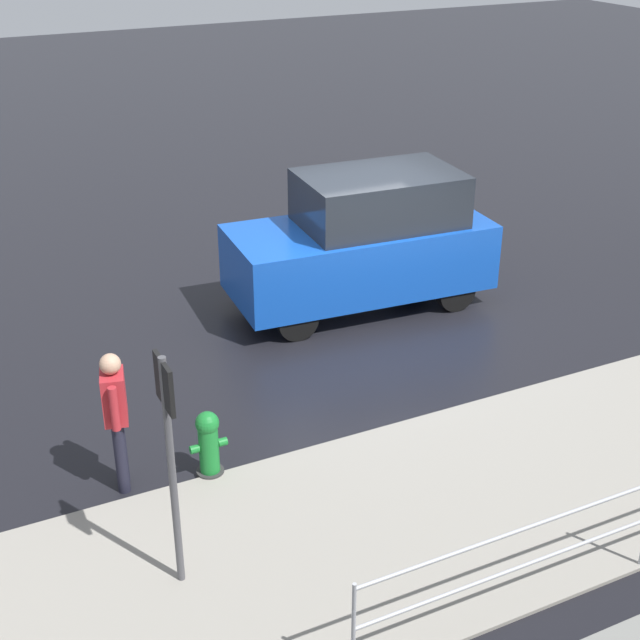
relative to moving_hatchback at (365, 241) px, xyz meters
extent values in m
plane|color=black|center=(0.28, 0.62, -1.03)|extent=(60.00, 60.00, 0.00)
cube|color=gray|center=(0.28, 4.82, -1.01)|extent=(24.00, 3.20, 0.04)
cube|color=blue|center=(0.09, -0.01, -0.23)|extent=(4.01, 1.96, 0.99)
cube|color=#1E232B|center=(-0.22, 0.02, 0.65)|extent=(2.44, 1.65, 0.77)
cylinder|color=black|center=(1.42, 0.62, -0.73)|extent=(0.61, 0.26, 0.60)
cylinder|color=black|center=(1.32, -0.81, -0.73)|extent=(0.61, 0.26, 0.60)
cylinder|color=black|center=(-1.15, 0.79, -0.73)|extent=(0.61, 0.26, 0.60)
cylinder|color=black|center=(-1.25, -0.63, -0.73)|extent=(0.61, 0.26, 0.60)
cylinder|color=#197A2D|center=(3.64, 3.17, -0.72)|extent=(0.22, 0.22, 0.62)
sphere|color=#197A2D|center=(3.64, 3.17, -0.35)|extent=(0.26, 0.26, 0.26)
cylinder|color=#197A2D|center=(3.48, 3.17, -0.64)|extent=(0.10, 0.09, 0.09)
cylinder|color=#197A2D|center=(3.80, 3.17, -0.64)|extent=(0.10, 0.09, 0.09)
cylinder|color=#2D2D2D|center=(3.64, 3.17, -1.00)|extent=(0.31, 0.31, 0.06)
cube|color=#B2262D|center=(4.55, 2.95, 0.10)|extent=(0.32, 0.41, 0.55)
sphere|color=tan|center=(4.55, 2.95, 0.48)|extent=(0.22, 0.22, 0.22)
cylinder|color=#1E1E2D|center=(4.53, 2.86, -0.60)|extent=(0.13, 0.13, 0.85)
cylinder|color=#1E1E2D|center=(4.57, 3.04, -0.60)|extent=(0.13, 0.13, 0.85)
cylinder|color=#B2262D|center=(4.49, 2.72, 0.10)|extent=(0.09, 0.09, 0.50)
cylinder|color=#B2262D|center=(4.61, 3.18, 0.10)|extent=(0.09, 0.09, 0.50)
cylinder|color=#B7BABF|center=(3.56, 6.37, -0.50)|extent=(0.04, 0.04, 1.05)
cylinder|color=#4C4C51|center=(4.45, 4.64, 0.17)|extent=(0.07, 0.07, 2.40)
cube|color=black|center=(4.45, 4.64, 1.12)|extent=(0.04, 0.44, 0.44)
camera|label=1|loc=(6.09, 10.95, 4.88)|focal=50.00mm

